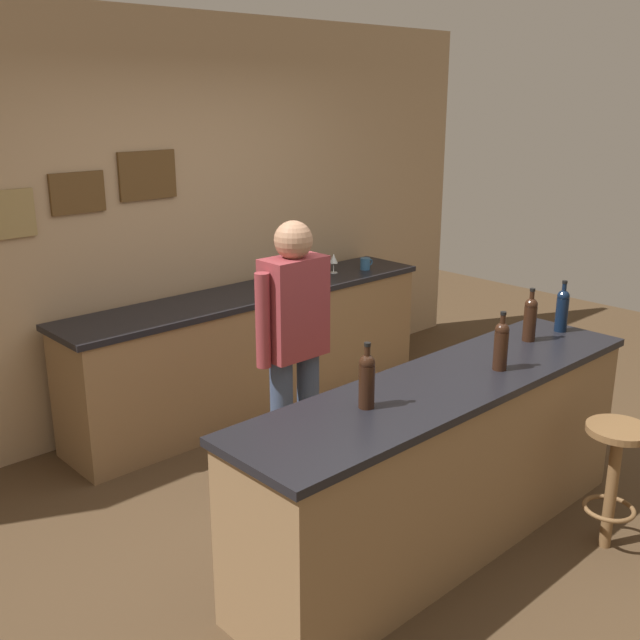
# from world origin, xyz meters

# --- Properties ---
(ground_plane) EXTENTS (10.00, 10.00, 0.00)m
(ground_plane) POSITION_xyz_m (0.00, 0.00, 0.00)
(ground_plane) COLOR #4C3823
(back_wall) EXTENTS (6.00, 0.09, 2.80)m
(back_wall) POSITION_xyz_m (-0.01, 2.03, 1.40)
(back_wall) COLOR tan
(back_wall) RESTS_ON ground_plane
(bar_counter) EXTENTS (2.50, 0.60, 0.92)m
(bar_counter) POSITION_xyz_m (0.00, -0.40, 0.46)
(bar_counter) COLOR olive
(bar_counter) RESTS_ON ground_plane
(side_counter) EXTENTS (2.95, 0.56, 0.90)m
(side_counter) POSITION_xyz_m (0.40, 1.65, 0.45)
(side_counter) COLOR olive
(side_counter) RESTS_ON ground_plane
(bartender) EXTENTS (0.52, 0.21, 1.62)m
(bartender) POSITION_xyz_m (-0.21, 0.50, 0.94)
(bartender) COLOR #384766
(bartender) RESTS_ON ground_plane
(bar_stool) EXTENTS (0.32, 0.32, 0.68)m
(bar_stool) POSITION_xyz_m (0.61, -1.01, 0.46)
(bar_stool) COLOR brown
(bar_stool) RESTS_ON ground_plane
(wine_bottle_a) EXTENTS (0.07, 0.07, 0.31)m
(wine_bottle_a) POSITION_xyz_m (-0.53, -0.36, 1.06)
(wine_bottle_a) COLOR black
(wine_bottle_a) RESTS_ON bar_counter
(wine_bottle_b) EXTENTS (0.07, 0.07, 0.31)m
(wine_bottle_b) POSITION_xyz_m (0.31, -0.49, 1.06)
(wine_bottle_b) COLOR black
(wine_bottle_b) RESTS_ON bar_counter
(wine_bottle_c) EXTENTS (0.07, 0.07, 0.31)m
(wine_bottle_c) POSITION_xyz_m (0.82, -0.34, 1.06)
(wine_bottle_c) COLOR black
(wine_bottle_c) RESTS_ON bar_counter
(wine_bottle_d) EXTENTS (0.07, 0.07, 0.31)m
(wine_bottle_d) POSITION_xyz_m (1.11, -0.37, 1.06)
(wine_bottle_d) COLOR black
(wine_bottle_d) RESTS_ON bar_counter
(wine_glass_a) EXTENTS (0.07, 0.07, 0.16)m
(wine_glass_a) POSITION_xyz_m (0.55, 1.72, 1.01)
(wine_glass_a) COLOR silver
(wine_glass_a) RESTS_ON side_counter
(wine_glass_b) EXTENTS (0.07, 0.07, 0.16)m
(wine_glass_b) POSITION_xyz_m (0.98, 1.65, 1.01)
(wine_glass_b) COLOR silver
(wine_glass_b) RESTS_ON side_counter
(wine_glass_c) EXTENTS (0.07, 0.07, 0.16)m
(wine_glass_c) POSITION_xyz_m (1.22, 1.67, 1.01)
(wine_glass_c) COLOR silver
(wine_glass_c) RESTS_ON side_counter
(coffee_mug) EXTENTS (0.12, 0.08, 0.09)m
(coffee_mug) POSITION_xyz_m (1.49, 1.58, 0.95)
(coffee_mug) COLOR #336699
(coffee_mug) RESTS_ON side_counter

